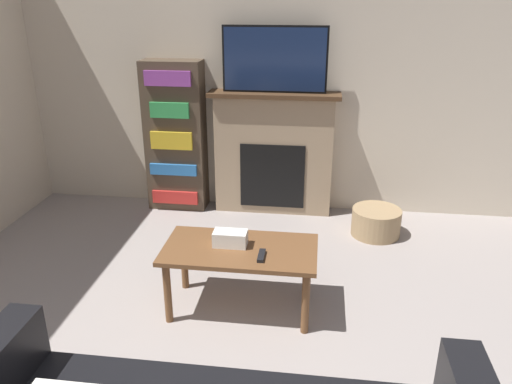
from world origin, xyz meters
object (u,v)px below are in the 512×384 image
(coffee_table, at_px, (240,256))
(bookshelf, at_px, (176,137))
(fireplace, at_px, (274,153))
(storage_basket, at_px, (376,222))
(tv, at_px, (275,60))

(coffee_table, xyz_separation_m, bookshelf, (-0.89, 1.66, 0.32))
(fireplace, height_order, storage_basket, fireplace)
(fireplace, distance_m, storage_basket, 1.15)
(tv, distance_m, coffee_table, 1.98)
(bookshelf, xyz_separation_m, storage_basket, (1.91, -0.41, -0.60))
(fireplace, distance_m, coffee_table, 1.70)
(tv, relative_size, coffee_table, 0.93)
(fireplace, bearing_deg, coffee_table, -91.86)
(bookshelf, bearing_deg, tv, 0.18)
(fireplace, relative_size, bookshelf, 0.84)
(tv, height_order, bookshelf, tv)
(fireplace, xyz_separation_m, bookshelf, (-0.95, -0.02, 0.13))
(tv, height_order, coffee_table, tv)
(bookshelf, bearing_deg, storage_basket, -12.11)
(tv, bearing_deg, bookshelf, -179.82)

